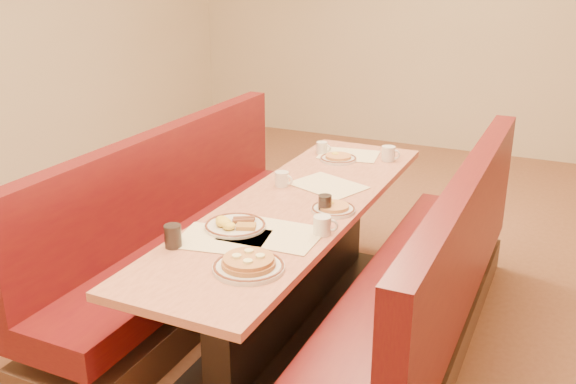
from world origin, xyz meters
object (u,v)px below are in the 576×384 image
at_px(diner_table, 296,266).
at_px(soda_tumbler_near, 173,236).
at_px(booth_left, 186,244).
at_px(coffee_mug_d, 322,148).
at_px(booth_right, 426,295).
at_px(pancake_plate, 249,265).
at_px(eggs_plate, 234,225).
at_px(coffee_mug_b, 282,179).
at_px(coffee_mug_c, 389,153).
at_px(coffee_mug_a, 323,225).
at_px(soda_tumbler_mid, 325,204).

height_order(diner_table, soda_tumbler_near, soda_tumbler_near).
distance_m(booth_left, coffee_mug_d, 1.13).
relative_size(booth_right, pancake_plate, 8.10).
distance_m(booth_left, eggs_plate, 0.85).
height_order(booth_left, booth_right, same).
height_order(coffee_mug_b, coffee_mug_c, coffee_mug_c).
relative_size(booth_left, soda_tumbler_near, 23.05).
height_order(booth_left, coffee_mug_d, booth_left).
bearing_deg(soda_tumbler_near, coffee_mug_c, 73.40).
bearing_deg(booth_right, coffee_mug_d, 136.28).
distance_m(booth_right, soda_tumbler_near, 1.33).
relative_size(eggs_plate, soda_tumbler_near, 2.78).
height_order(pancake_plate, coffee_mug_d, coffee_mug_d).
relative_size(booth_left, coffee_mug_b, 22.23).
distance_m(coffee_mug_a, coffee_mug_c, 1.27).
relative_size(diner_table, soda_tumbler_near, 23.05).
bearing_deg(diner_table, pancake_plate, -80.14).
relative_size(booth_left, pancake_plate, 8.10).
relative_size(coffee_mug_d, soda_tumbler_near, 0.96).
distance_m(diner_table, coffee_mug_d, 1.03).
relative_size(booth_left, coffee_mug_a, 21.33).
xyz_separation_m(eggs_plate, coffee_mug_b, (-0.06, 0.66, 0.03)).
xyz_separation_m(coffee_mug_a, coffee_mug_c, (-0.06, 1.27, 0.00)).
height_order(booth_right, coffee_mug_b, booth_right).
bearing_deg(soda_tumbler_mid, coffee_mug_b, 143.70).
bearing_deg(coffee_mug_d, pancake_plate, -75.07).
bearing_deg(coffee_mug_b, coffee_mug_c, 66.59).
xyz_separation_m(eggs_plate, soda_tumbler_mid, (0.32, 0.38, 0.03)).
relative_size(pancake_plate, eggs_plate, 1.02).
height_order(coffee_mug_a, soda_tumbler_mid, soda_tumbler_mid).
xyz_separation_m(booth_right, eggs_plate, (-0.87, -0.44, 0.41)).
xyz_separation_m(pancake_plate, coffee_mug_a, (0.14, 0.48, 0.02)).
bearing_deg(pancake_plate, soda_tumbler_mid, 86.11).
relative_size(pancake_plate, coffee_mug_c, 2.45).
bearing_deg(coffee_mug_a, coffee_mug_c, 71.23).
height_order(coffee_mug_c, soda_tumbler_near, soda_tumbler_near).
xyz_separation_m(coffee_mug_b, soda_tumbler_mid, (0.38, -0.28, 0.00)).
height_order(soda_tumbler_near, soda_tumbler_mid, soda_tumbler_near).
bearing_deg(booth_left, coffee_mug_d, 61.26).
bearing_deg(soda_tumbler_near, soda_tumbler_mid, 55.51).
bearing_deg(coffee_mug_a, coffee_mug_b, 109.98).
bearing_deg(soda_tumbler_near, coffee_mug_b, 84.52).
bearing_deg(coffee_mug_d, booth_right, -40.86).
bearing_deg(eggs_plate, coffee_mug_d, 94.01).
relative_size(booth_left, soda_tumbler_mid, 26.00).
height_order(coffee_mug_a, coffee_mug_c, coffee_mug_c).
bearing_deg(diner_table, soda_tumbler_near, -110.54).
bearing_deg(pancake_plate, coffee_mug_a, 73.16).
height_order(booth_right, soda_tumbler_mid, booth_right).
relative_size(booth_left, eggs_plate, 8.28).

